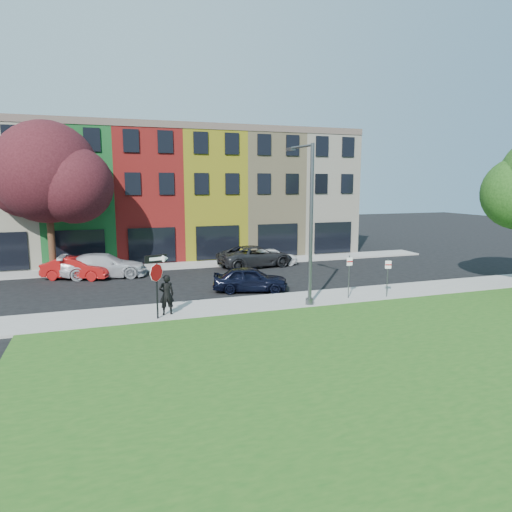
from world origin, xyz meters
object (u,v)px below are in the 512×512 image
object	(u,v)px
man	(167,295)
street_lamp	(309,225)
sedan_near	(250,279)
stop_sign	(156,273)

from	to	relation	value
man	street_lamp	world-z (taller)	street_lamp
man	street_lamp	bearing A→B (deg)	176.89
man	sedan_near	bearing A→B (deg)	-146.46
stop_sign	sedan_near	xyz separation A→B (m)	(5.62, 4.02, -1.45)
stop_sign	sedan_near	distance (m)	7.07
sedan_near	street_lamp	bearing A→B (deg)	-138.15
man	street_lamp	xyz separation A→B (m)	(6.90, -0.30, 3.00)
stop_sign	street_lamp	xyz separation A→B (m)	(7.38, 0.23, 1.89)
stop_sign	man	world-z (taller)	stop_sign
man	street_lamp	distance (m)	7.53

